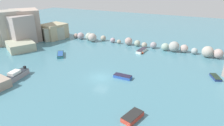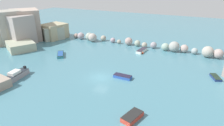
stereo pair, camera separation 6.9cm
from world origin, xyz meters
name	(u,v)px [view 2 (the right image)]	position (x,y,z in m)	size (l,w,h in m)	color
cove_water	(100,78)	(0.00, 0.00, 0.00)	(160.00, 160.00, 0.00)	teal
cliff_headland_left	(25,30)	(-31.22, 11.45, 3.47)	(19.26, 21.13, 9.22)	tan
rock_breakwater	(140,43)	(0.99, 20.66, 1.09)	(45.65, 4.16, 2.66)	#A9909C
channel_buoy	(143,53)	(3.41, 15.77, 0.24)	(0.48, 0.48, 0.48)	#E04C28
moored_boat_0	(216,77)	(19.48, 8.80, 0.22)	(2.10, 3.00, 0.45)	navy
moored_boat_1	(132,117)	(9.35, -8.57, 0.35)	(2.38, 3.43, 0.70)	red
moored_boat_2	(123,76)	(3.80, 1.65, 0.29)	(3.35, 1.39, 0.58)	#2C56B2
moored_boat_3	(60,54)	(-14.24, 6.09, 0.32)	(3.77, 4.29, 0.61)	teal
moored_boat_4	(16,75)	(-13.93, -6.84, 0.63)	(2.33, 5.18, 1.58)	gray
moored_boat_5	(142,51)	(2.72, 17.11, 0.35)	(1.81, 4.25, 0.70)	white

